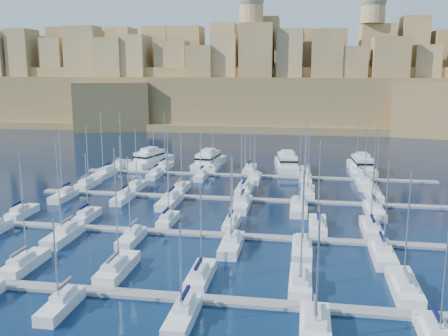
% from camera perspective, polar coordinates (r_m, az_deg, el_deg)
% --- Properties ---
extents(ground, '(600.00, 600.00, 0.00)m').
position_cam_1_polar(ground, '(89.45, 1.36, -5.33)').
color(ground, black).
rests_on(ground, ground).
extents(pontoon_near, '(84.00, 2.00, 0.40)m').
position_cam_1_polar(pontoon_near, '(58.11, -3.49, -14.67)').
color(pontoon_near, slate).
rests_on(pontoon_near, ground).
extents(pontoon_mid_near, '(84.00, 2.00, 0.40)m').
position_cam_1_polar(pontoon_mid_near, '(78.10, 0.12, -7.69)').
color(pontoon_mid_near, slate).
rests_on(pontoon_mid_near, ground).
extents(pontoon_mid_far, '(84.00, 2.00, 0.40)m').
position_cam_1_polar(pontoon_mid_far, '(98.94, 2.17, -3.58)').
color(pontoon_mid_far, slate).
rests_on(pontoon_mid_far, ground).
extents(pontoon_far, '(84.00, 2.00, 0.40)m').
position_cam_1_polar(pontoon_far, '(120.20, 3.49, -0.90)').
color(pontoon_far, slate).
rests_on(pontoon_far, ground).
extents(sailboat_1, '(2.61, 8.69, 12.14)m').
position_cam_1_polar(sailboat_1, '(70.95, -21.80, -10.09)').
color(sailboat_1, silver).
rests_on(sailboat_1, ground).
extents(sailboat_2, '(2.85, 9.50, 16.38)m').
position_cam_1_polar(sailboat_2, '(65.91, -12.10, -11.12)').
color(sailboat_2, silver).
rests_on(sailboat_2, ground).
extents(sailboat_3, '(2.54, 8.46, 12.54)m').
position_cam_1_polar(sailboat_3, '(62.49, -2.71, -12.19)').
color(sailboat_3, silver).
rests_on(sailboat_3, ground).
extents(sailboat_4, '(2.64, 8.79, 14.24)m').
position_cam_1_polar(sailboat_4, '(61.44, 8.73, -12.73)').
color(sailboat_4, silver).
rests_on(sailboat_4, ground).
extents(sailboat_5, '(2.96, 9.88, 14.62)m').
position_cam_1_polar(sailboat_5, '(63.05, 19.90, -12.65)').
color(sailboat_5, silver).
rests_on(sailboat_5, ground).
extents(sailboat_8, '(2.29, 7.64, 10.79)m').
position_cam_1_polar(sailboat_8, '(58.29, -18.11, -14.62)').
color(sailboat_8, silver).
rests_on(sailboat_8, ground).
extents(sailboat_9, '(2.46, 8.21, 11.11)m').
position_cam_1_polar(sailboat_9, '(53.55, -4.73, -16.48)').
color(sailboat_9, silver).
rests_on(sailboat_9, ground).
extents(sailboat_10, '(3.01, 10.02, 13.75)m').
position_cam_1_polar(sailboat_10, '(51.44, 10.37, -17.83)').
color(sailboat_10, silver).
rests_on(sailboat_10, ground).
extents(sailboat_12, '(2.33, 7.76, 12.03)m').
position_cam_1_polar(sailboat_12, '(95.09, -22.07, -4.72)').
color(sailboat_12, silver).
rests_on(sailboat_12, ground).
extents(sailboat_13, '(2.26, 7.52, 11.84)m').
position_cam_1_polar(sailboat_13, '(89.32, -15.36, -5.29)').
color(sailboat_13, silver).
rests_on(sailboat_13, ground).
extents(sailboat_14, '(2.23, 7.45, 13.11)m').
position_cam_1_polar(sailboat_14, '(84.41, -6.44, -5.91)').
color(sailboat_14, silver).
rests_on(sailboat_14, ground).
extents(sailboat_15, '(2.20, 7.35, 11.91)m').
position_cam_1_polar(sailboat_15, '(82.17, 0.89, -6.33)').
color(sailboat_15, silver).
rests_on(sailboat_15, ground).
extents(sailboat_16, '(2.78, 9.26, 14.78)m').
position_cam_1_polar(sailboat_16, '(82.29, 10.65, -6.48)').
color(sailboat_16, silver).
rests_on(sailboat_16, ground).
extents(sailboat_17, '(2.81, 9.36, 13.07)m').
position_cam_1_polar(sailboat_17, '(82.99, 16.45, -6.62)').
color(sailboat_17, silver).
rests_on(sailboat_17, ground).
extents(sailboat_19, '(2.81, 9.37, 15.99)m').
position_cam_1_polar(sailboat_19, '(80.20, -17.85, -7.31)').
color(sailboat_19, silver).
rests_on(sailboat_19, ground).
extents(sailboat_20, '(2.39, 7.98, 13.44)m').
position_cam_1_polar(sailboat_20, '(76.69, -10.51, -7.83)').
color(sailboat_20, silver).
rests_on(sailboat_20, ground).
extents(sailboat_21, '(2.74, 9.13, 14.10)m').
position_cam_1_polar(sailboat_21, '(72.57, 0.87, -8.74)').
color(sailboat_21, silver).
rests_on(sailboat_21, ground).
extents(sailboat_22, '(2.74, 9.13, 14.44)m').
position_cam_1_polar(sailboat_22, '(71.87, 8.91, -9.09)').
color(sailboat_22, silver).
rests_on(sailboat_22, ground).
extents(sailboat_23, '(2.86, 9.55, 14.11)m').
position_cam_1_polar(sailboat_23, '(72.51, 17.66, -9.32)').
color(sailboat_23, silver).
rests_on(sailboat_23, ground).
extents(sailboat_24, '(2.66, 8.88, 13.63)m').
position_cam_1_polar(sailboat_24, '(113.38, -15.31, -1.76)').
color(sailboat_24, silver).
rests_on(sailboat_24, ground).
extents(sailboat_25, '(2.40, 8.01, 13.30)m').
position_cam_1_polar(sailboat_25, '(108.83, -10.00, -2.07)').
color(sailboat_25, silver).
rests_on(sailboat_25, ground).
extents(sailboat_26, '(2.47, 8.22, 14.11)m').
position_cam_1_polar(sailboat_26, '(106.10, -4.93, -2.28)').
color(sailboat_26, silver).
rests_on(sailboat_26, ground).
extents(sailboat_27, '(3.10, 10.32, 14.75)m').
position_cam_1_polar(sailboat_27, '(104.65, 2.38, -2.43)').
color(sailboat_27, silver).
rests_on(sailboat_27, ground).
extents(sailboat_28, '(2.72, 9.08, 14.02)m').
position_cam_1_polar(sailboat_28, '(103.35, 9.55, -2.77)').
color(sailboat_28, silver).
rests_on(sailboat_28, ground).
extents(sailboat_29, '(2.97, 9.91, 15.18)m').
position_cam_1_polar(sailboat_29, '(104.65, 16.71, -2.91)').
color(sailboat_29, silver).
rests_on(sailboat_29, ground).
extents(sailboat_30, '(2.56, 8.52, 13.76)m').
position_cam_1_polar(sailboat_30, '(104.37, -17.83, -3.03)').
color(sailboat_30, silver).
rests_on(sailboat_30, ground).
extents(sailboat_31, '(2.39, 7.96, 13.33)m').
position_cam_1_polar(sailboat_31, '(99.70, -11.49, -3.37)').
color(sailboat_31, silver).
rests_on(sailboat_31, ground).
extents(sailboat_32, '(3.03, 10.11, 15.14)m').
position_cam_1_polar(sailboat_32, '(95.73, -6.23, -3.80)').
color(sailboat_32, silver).
rests_on(sailboat_32, ground).
extents(sailboat_33, '(3.00, 10.01, 15.52)m').
position_cam_1_polar(sailboat_33, '(93.10, 2.03, -4.18)').
color(sailboat_33, silver).
rests_on(sailboat_33, ground).
extents(sailboat_34, '(3.07, 10.23, 15.78)m').
position_cam_1_polar(sailboat_34, '(92.30, 8.57, -4.43)').
color(sailboat_34, silver).
rests_on(sailboat_34, ground).
extents(sailboat_35, '(3.05, 10.18, 16.24)m').
position_cam_1_polar(sailboat_35, '(93.17, 16.78, -4.65)').
color(sailboat_35, silver).
rests_on(sailboat_35, ground).
extents(sailboat_36, '(2.75, 9.17, 14.94)m').
position_cam_1_polar(sailboat_36, '(133.65, -11.72, 0.37)').
color(sailboat_36, silver).
rests_on(sailboat_36, ground).
extents(sailboat_37, '(2.75, 9.18, 14.76)m').
position_cam_1_polar(sailboat_37, '(129.88, -6.81, 0.21)').
color(sailboat_37, silver).
rests_on(sailboat_37, ground).
extents(sailboat_38, '(2.63, 8.76, 13.79)m').
position_cam_1_polar(sailboat_38, '(126.76, -1.29, 0.01)').
color(sailboat_38, silver).
rests_on(sailboat_38, ground).
extents(sailboat_39, '(2.68, 8.93, 12.51)m').
position_cam_1_polar(sailboat_39, '(125.47, 2.96, -0.13)').
color(sailboat_39, silver).
rests_on(sailboat_39, ground).
extents(sailboat_40, '(2.68, 8.94, 12.86)m').
position_cam_1_polar(sailboat_40, '(124.74, 9.18, -0.33)').
color(sailboat_40, silver).
rests_on(sailboat_40, ground).
extents(sailboat_41, '(2.99, 9.95, 15.41)m').
position_cam_1_polar(sailboat_41, '(125.85, 14.91, -0.45)').
color(sailboat_41, silver).
rests_on(sailboat_41, ground).
extents(sailboat_42, '(3.06, 10.21, 15.97)m').
position_cam_1_polar(sailboat_42, '(123.15, -13.51, -0.63)').
color(sailboat_42, silver).
rests_on(sailboat_42, ground).
extents(sailboat_43, '(2.29, 7.62, 13.03)m').
position_cam_1_polar(sailboat_43, '(120.18, -7.90, -0.74)').
color(sailboat_43, silver).
rests_on(sailboat_43, ground).
extents(sailboat_44, '(2.25, 7.50, 12.01)m').
position_cam_1_polar(sailboat_44, '(117.43, -2.63, -0.93)').
color(sailboat_44, silver).
rests_on(sailboat_44, ground).
extents(sailboat_45, '(2.66, 8.86, 12.76)m').
position_cam_1_polar(sailboat_45, '(114.85, 3.52, -1.21)').
color(sailboat_45, silver).
rests_on(sailboat_45, ground).
extents(sailboat_46, '(2.81, 9.37, 13.69)m').
position_cam_1_polar(sailboat_46, '(114.05, 9.28, -1.42)').
color(sailboat_46, silver).
rests_on(sailboat_46, ground).
extents(sailboat_47, '(3.14, 10.48, 16.27)m').
position_cam_1_polar(sailboat_47, '(114.27, 15.72, -1.67)').
color(sailboat_47, silver).
rests_on(sailboat_47, ground).
extents(motor_yacht_a, '(9.04, 16.64, 5.25)m').
position_cam_1_polar(motor_yacht_a, '(134.58, -8.38, 0.98)').
color(motor_yacht_a, silver).
rests_on(motor_yacht_a, ground).
extents(motor_yacht_b, '(6.76, 17.04, 5.25)m').
position_cam_1_polar(motor_yacht_b, '(130.98, -1.75, 0.81)').
color(motor_yacht_b, silver).
rests_on(motor_yacht_b, ground).
extents(motor_yacht_c, '(7.31, 17.74, 5.25)m').
position_cam_1_polar(motor_yacht_c, '(128.96, 7.21, 0.56)').
color(motor_yacht_c, silver).
rests_on(motor_yacht_c, ground).
extents(motor_yacht_d, '(6.10, 16.59, 5.25)m').
position_cam_1_polar(motor_yacht_d, '(129.21, 15.48, 0.26)').
color(motor_yacht_d, silver).
rests_on(motor_yacht_d, ground).
extents(fortified_city, '(460.00, 108.95, 59.52)m').
position_cam_1_polar(fortified_city, '(240.68, 6.56, 8.68)').
color(fortified_city, brown).
rests_on(fortified_city, ground).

